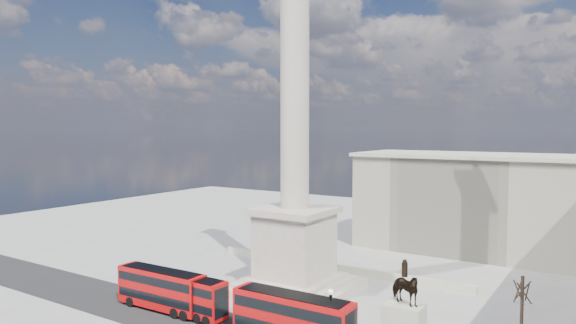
% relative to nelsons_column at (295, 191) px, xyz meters
% --- Properties ---
extents(ground, '(180.00, 180.00, 0.00)m').
position_rel_nelsons_column_xyz_m(ground, '(0.00, -5.00, -12.92)').
color(ground, '#A09D97').
rests_on(ground, ground).
extents(nelsons_column, '(14.00, 14.00, 49.85)m').
position_rel_nelsons_column_xyz_m(nelsons_column, '(0.00, 0.00, 0.00)').
color(nelsons_column, beige).
rests_on(nelsons_column, ground).
extents(balustrade_wall, '(40.00, 0.60, 1.10)m').
position_rel_nelsons_column_xyz_m(balustrade_wall, '(0.00, 11.00, -12.37)').
color(balustrade_wall, '#BDB89D').
rests_on(balustrade_wall, ground).
extents(building_northeast, '(51.00, 17.00, 16.60)m').
position_rel_nelsons_column_xyz_m(building_northeast, '(20.00, 35.00, -4.59)').
color(building_northeast, beige).
rests_on(building_northeast, ground).
extents(red_bus_a, '(11.64, 2.95, 4.70)m').
position_rel_nelsons_column_xyz_m(red_bus_a, '(-9.11, -14.16, -10.45)').
color(red_bus_a, '#B6090A').
rests_on(red_bus_a, ground).
extents(red_bus_b, '(11.03, 2.77, 4.46)m').
position_rel_nelsons_column_xyz_m(red_bus_b, '(-5.79, -13.81, -10.58)').
color(red_bus_b, '#B6090A').
rests_on(red_bus_b, ground).
extents(red_bus_c, '(12.38, 3.05, 5.01)m').
position_rel_nelsons_column_xyz_m(red_bus_c, '(8.79, -14.14, -10.29)').
color(red_bus_c, '#B6090A').
rests_on(red_bus_c, ground).
extents(victorian_lamp, '(0.52, 0.52, 6.08)m').
position_rel_nelsons_column_xyz_m(victorian_lamp, '(12.64, -13.73, -9.34)').
color(victorian_lamp, black).
rests_on(victorian_lamp, ground).
extents(equestrian_statue, '(4.37, 3.28, 9.01)m').
position_rel_nelsons_column_xyz_m(equestrian_statue, '(18.47, -10.47, -9.75)').
color(equestrian_statue, '#BDB89D').
rests_on(equestrian_statue, ground).
extents(bare_tree_mid, '(1.92, 1.92, 7.29)m').
position_rel_nelsons_column_xyz_m(bare_tree_mid, '(27.19, -2.69, -7.18)').
color(bare_tree_mid, '#332319').
rests_on(bare_tree_mid, ground).
extents(pedestrian_crossing, '(0.96, 0.86, 1.57)m').
position_rel_nelsons_column_xyz_m(pedestrian_crossing, '(9.07, -9.77, -12.13)').
color(pedestrian_crossing, '#282226').
rests_on(pedestrian_crossing, ground).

